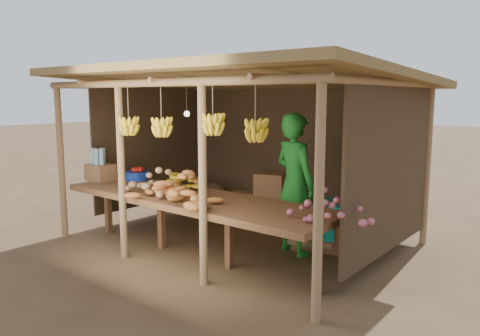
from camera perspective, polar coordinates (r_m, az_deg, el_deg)
The scene contains 13 objects.
ground at distance 6.82m, azimuth 0.00°, elevation -8.76°, with size 60.00×60.00×0.00m, color brown.
stall_structure at distance 6.49m, azimuth 0.39°, elevation 7.65°, with size 4.70×3.50×2.43m.
counter at distance 5.94m, azimuth -5.78°, elevation -4.05°, with size 3.90×1.05×0.80m.
potato_heap at distance 6.12m, azimuth -9.71°, elevation -1.44°, with size 0.91×0.55×0.36m, color tan, non-canonical shape.
sweet_potato_heap at distance 5.66m, azimuth -7.47°, elevation -2.22°, with size 1.09×0.65×0.36m, color #A9622B, non-canonical shape.
onion_heap at distance 4.78m, azimuth 10.70°, elevation -4.36°, with size 0.79×0.48×0.36m, color #B8596A, non-canonical shape.
banana_pile at distance 6.36m, azimuth -7.96°, elevation -1.09°, with size 0.59×0.35×0.35m, color yellow, non-canonical shape.
tomato_basin at distance 7.22m, azimuth -12.46°, elevation -0.82°, with size 0.36×0.36×0.19m.
bottle_box at distance 7.31m, azimuth -16.67°, elevation 0.01°, with size 0.39×0.31×0.49m.
vendor at distance 6.11m, azimuth 6.70°, elevation -1.95°, with size 0.67×0.44×1.85m, color #176B1F.
tarp_crate at distance 6.50m, azimuth 9.52°, elevation -6.60°, with size 0.87×0.81×0.84m.
carton_stack at distance 7.94m, azimuth 2.67°, elevation -3.71°, with size 1.12×0.54×0.77m.
burlap_sacks at distance 8.34m, azimuth -4.17°, elevation -3.42°, with size 0.97×0.51×0.68m.
Camera 1 is at (4.08, -5.06, 2.05)m, focal length 35.00 mm.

